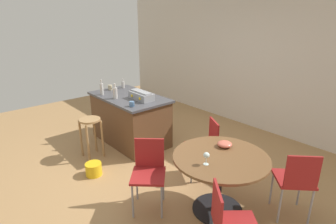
# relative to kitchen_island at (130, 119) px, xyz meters

# --- Properties ---
(ground_plane) EXTENTS (8.80, 8.80, 0.00)m
(ground_plane) POSITION_rel_kitchen_island_xyz_m (0.98, -0.33, -0.45)
(ground_plane) COLOR #A37A4C
(back_wall) EXTENTS (8.00, 0.10, 2.70)m
(back_wall) POSITION_rel_kitchen_island_xyz_m (0.98, 2.42, 0.90)
(back_wall) COLOR beige
(back_wall) RESTS_ON ground_plane
(kitchen_island) EXTENTS (1.51, 0.89, 0.89)m
(kitchen_island) POSITION_rel_kitchen_island_xyz_m (0.00, 0.00, 0.00)
(kitchen_island) COLOR brown
(kitchen_island) RESTS_ON ground_plane
(wooden_stool) EXTENTS (0.34, 0.34, 0.68)m
(wooden_stool) POSITION_rel_kitchen_island_xyz_m (0.08, -0.83, 0.05)
(wooden_stool) COLOR #A37A4C
(wooden_stool) RESTS_ON ground_plane
(dining_table) EXTENTS (1.11, 1.11, 0.75)m
(dining_table) POSITION_rel_kitchen_island_xyz_m (2.36, -0.31, 0.13)
(dining_table) COLOR black
(dining_table) RESTS_ON ground_plane
(folding_chair_near) EXTENTS (0.57, 0.57, 0.87)m
(folding_chair_near) POSITION_rel_kitchen_island_xyz_m (1.73, -0.88, 0.07)
(folding_chair_near) COLOR maroon
(folding_chair_near) RESTS_ON ground_plane
(folding_chair_far) EXTENTS (0.56, 0.56, 0.87)m
(folding_chair_far) POSITION_rel_kitchen_island_xyz_m (2.93, -0.88, 0.07)
(folding_chair_far) COLOR maroon
(folding_chair_far) RESTS_ON ground_plane
(folding_chair_left) EXTENTS (0.57, 0.57, 0.88)m
(folding_chair_left) POSITION_rel_kitchen_island_xyz_m (3.01, 0.24, 0.08)
(folding_chair_left) COLOR maroon
(folding_chair_left) RESTS_ON ground_plane
(folding_chair_right) EXTENTS (0.55, 0.55, 0.86)m
(folding_chair_right) POSITION_rel_kitchen_island_xyz_m (1.71, 0.16, 0.06)
(folding_chair_right) COLOR maroon
(folding_chair_right) RESTS_ON ground_plane
(toolbox) EXTENTS (0.47, 0.24, 0.15)m
(toolbox) POSITION_rel_kitchen_island_xyz_m (0.32, 0.04, 0.51)
(toolbox) COLOR gray
(toolbox) RESTS_ON kitchen_island
(bottle_0) EXTENTS (0.06, 0.06, 0.19)m
(bottle_0) POSITION_rel_kitchen_island_xyz_m (-0.56, 0.23, 0.52)
(bottle_0) COLOR #B7B2AD
(bottle_0) RESTS_ON kitchen_island
(bottle_1) EXTENTS (0.08, 0.08, 0.27)m
(bottle_1) POSITION_rel_kitchen_island_xyz_m (-0.02, -0.27, 0.55)
(bottle_1) COLOR #B7B2AD
(bottle_1) RESTS_ON kitchen_island
(bottle_2) EXTENTS (0.06, 0.06, 0.29)m
(bottle_2) POSITION_rel_kitchen_island_xyz_m (-0.40, -0.32, 0.55)
(bottle_2) COLOR #B7B2AD
(bottle_2) RESTS_ON kitchen_island
(cup_0) EXTENTS (0.12, 0.08, 0.08)m
(cup_0) POSITION_rel_kitchen_island_xyz_m (0.53, -0.29, 0.48)
(cup_0) COLOR #4C7099
(cup_0) RESTS_ON kitchen_island
(cup_1) EXTENTS (0.11, 0.08, 0.09)m
(cup_1) POSITION_rel_kitchen_island_xyz_m (-0.03, 0.17, 0.49)
(cup_1) COLOR tan
(cup_1) RESTS_ON kitchen_island
(cup_2) EXTENTS (0.12, 0.08, 0.10)m
(cup_2) POSITION_rel_kitchen_island_xyz_m (-0.60, -0.04, 0.49)
(cup_2) COLOR tan
(cup_2) RESTS_ON kitchen_island
(wine_glass) EXTENTS (0.07, 0.07, 0.14)m
(wine_glass) POSITION_rel_kitchen_island_xyz_m (2.37, -0.57, 0.41)
(wine_glass) COLOR silver
(wine_glass) RESTS_ON dining_table
(serving_bowl) EXTENTS (0.18, 0.18, 0.07)m
(serving_bowl) POSITION_rel_kitchen_island_xyz_m (2.23, -0.08, 0.33)
(serving_bowl) COLOR #DB6651
(serving_bowl) RESTS_ON dining_table
(plastic_bucket) EXTENTS (0.24, 0.24, 0.19)m
(plastic_bucket) POSITION_rel_kitchen_island_xyz_m (0.63, -1.09, -0.35)
(plastic_bucket) COLOR yellow
(plastic_bucket) RESTS_ON ground_plane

